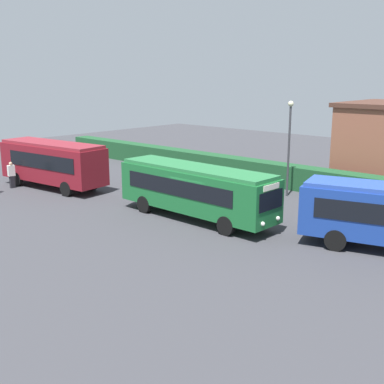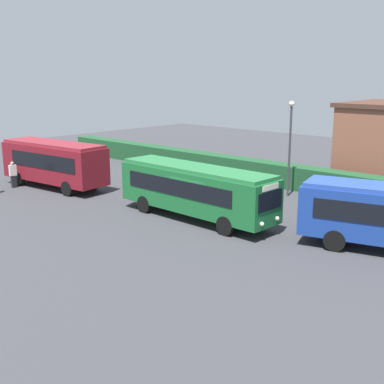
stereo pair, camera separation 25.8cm
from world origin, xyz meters
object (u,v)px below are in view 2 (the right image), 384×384
(person_left, at_px, (13,174))
(bus_maroon, at_px, (54,162))
(bus_green, at_px, (196,189))
(person_right, at_px, (259,203))
(lamppost, at_px, (290,139))

(person_left, bearing_deg, bus_maroon, -132.41)
(bus_maroon, xyz_separation_m, bus_green, (12.63, 0.97, -0.13))
(bus_green, xyz_separation_m, person_right, (2.69, 2.19, -0.77))
(bus_maroon, relative_size, bus_green, 0.89)
(person_right, xyz_separation_m, lamppost, (-1.81, 5.89, 2.86))
(bus_maroon, height_order, lamppost, lamppost)
(person_right, bearing_deg, lamppost, -15.76)
(bus_maroon, bearing_deg, person_left, 36.24)
(bus_maroon, xyz_separation_m, person_left, (-2.19, -2.00, -0.88))
(bus_green, bearing_deg, lamppost, 84.64)
(lamppost, bearing_deg, person_right, -72.93)
(lamppost, bearing_deg, bus_green, -96.23)
(bus_green, height_order, person_right, bus_green)
(person_right, bearing_deg, bus_maroon, 68.82)
(bus_maroon, relative_size, person_left, 4.77)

